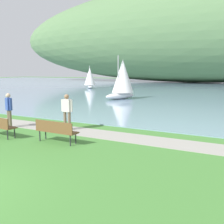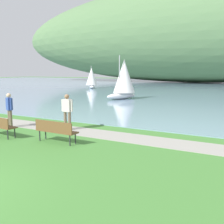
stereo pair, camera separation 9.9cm
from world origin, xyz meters
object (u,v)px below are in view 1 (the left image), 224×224
at_px(sailboat_mid_bay, 90,78).
at_px(person_at_shoreline, 67,110).
at_px(sailboat_nearest_to_shore, 122,79).
at_px(person_on_the_grass, 9,108).
at_px(park_bench_near_camera, 56,130).

bearing_deg(sailboat_mid_bay, person_at_shoreline, -58.88).
bearing_deg(sailboat_nearest_to_shore, person_on_the_grass, -85.83).
bearing_deg(person_on_the_grass, sailboat_mid_bay, 115.60).
bearing_deg(sailboat_mid_bay, park_bench_near_camera, -59.17).
xyz_separation_m(park_bench_near_camera, person_at_shoreline, (-1.03, 2.04, 0.46)).
bearing_deg(person_at_shoreline, person_on_the_grass, -162.18).
bearing_deg(sailboat_nearest_to_shore, park_bench_near_camera, -72.71).
xyz_separation_m(park_bench_near_camera, sailboat_nearest_to_shore, (-4.97, 15.97, 1.52)).
distance_m(park_bench_near_camera, person_on_the_grass, 4.07).
relative_size(person_at_shoreline, sailboat_nearest_to_shore, 0.40).
distance_m(person_on_the_grass, sailboat_mid_bay, 30.39).
distance_m(sailboat_nearest_to_shore, sailboat_mid_bay, 17.39).
bearing_deg(person_at_shoreline, park_bench_near_camera, -63.12).
xyz_separation_m(person_at_shoreline, person_on_the_grass, (-2.86, -0.92, 0.00)).
xyz_separation_m(park_bench_near_camera, person_on_the_grass, (-3.89, 1.12, 0.46)).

